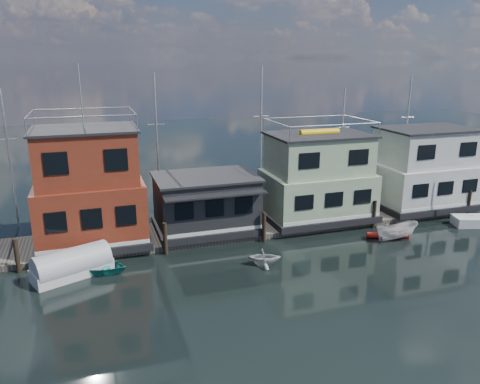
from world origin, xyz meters
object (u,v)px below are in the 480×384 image
object	(u,v)px
houseboat_red	(90,190)
dinghy_white	(264,257)
houseboat_white	(424,169)
tarp_runabout	(72,265)
dinghy_teal	(98,266)
red_kayak	(388,235)
houseboat_green	(317,178)
motorboat	(397,231)
houseboat_dark	(206,203)

from	to	relation	value
houseboat_red	dinghy_white	size ratio (longest dim) A/B	5.68
dinghy_white	houseboat_red	bearing A→B (deg)	74.38
houseboat_white	tarp_runabout	size ratio (longest dim) A/B	1.71
houseboat_red	dinghy_teal	size ratio (longest dim) A/B	3.11
tarp_runabout	dinghy_teal	bearing A→B (deg)	-17.84
red_kayak	dinghy_teal	world-z (taller)	dinghy_teal
dinghy_teal	tarp_runabout	world-z (taller)	tarp_runabout
red_kayak	tarp_runabout	xyz separation A→B (m)	(-21.66, 0.60, 0.47)
houseboat_green	houseboat_white	size ratio (longest dim) A/B	1.00
red_kayak	dinghy_teal	size ratio (longest dim) A/B	0.79
red_kayak	dinghy_teal	bearing A→B (deg)	-162.50
dinghy_white	motorboat	xyz separation A→B (m)	(10.57, 1.03, 0.09)
dinghy_teal	red_kayak	bearing A→B (deg)	-62.26
tarp_runabout	dinghy_white	bearing A→B (deg)	-33.29
tarp_runabout	houseboat_dark	bearing A→B (deg)	1.88
tarp_runabout	motorboat	bearing A→B (deg)	-25.71
houseboat_green	dinghy_teal	size ratio (longest dim) A/B	2.20
houseboat_dark	houseboat_white	distance (m)	19.03
tarp_runabout	houseboat_green	bearing A→B (deg)	-9.62
houseboat_dark	dinghy_white	bearing A→B (deg)	-71.65
houseboat_dark	motorboat	world-z (taller)	houseboat_dark
houseboat_red	tarp_runabout	xyz separation A→B (m)	(-1.35, -4.34, -3.41)
motorboat	houseboat_red	bearing A→B (deg)	77.63
houseboat_red	houseboat_green	size ratio (longest dim) A/B	1.41
houseboat_dark	dinghy_teal	distance (m)	9.17
dinghy_white	red_kayak	bearing A→B (deg)	-64.83
dinghy_white	motorboat	size ratio (longest dim) A/B	0.63
houseboat_red	red_kayak	distance (m)	21.26
houseboat_dark	dinghy_teal	world-z (taller)	houseboat_dark
houseboat_white	dinghy_teal	size ratio (longest dim) A/B	2.20
houseboat_green	houseboat_dark	bearing A→B (deg)	-179.88
houseboat_green	houseboat_white	xyz separation A→B (m)	(10.00, -0.00, -0.01)
houseboat_green	houseboat_white	world-z (taller)	houseboat_green
motorboat	dinghy_teal	bearing A→B (deg)	88.96
tarp_runabout	houseboat_white	bearing A→B (deg)	-14.23
houseboat_red	motorboat	world-z (taller)	houseboat_red
dinghy_teal	tarp_runabout	distance (m)	1.48
dinghy_teal	motorboat	distance (m)	20.64
houseboat_red	houseboat_dark	xyz separation A→B (m)	(8.00, -0.02, -1.69)
houseboat_red	houseboat_white	world-z (taller)	houseboat_red
dinghy_white	tarp_runabout	bearing A→B (deg)	96.47
houseboat_dark	dinghy_white	distance (m)	7.02
motorboat	tarp_runabout	xyz separation A→B (m)	(-22.05, 1.07, 0.05)
red_kayak	houseboat_green	bearing A→B (deg)	143.38
red_kayak	motorboat	xyz separation A→B (m)	(0.39, -0.46, 0.42)
houseboat_white	dinghy_teal	xyz separation A→B (m)	(-26.91, -4.21, -3.14)
houseboat_red	tarp_runabout	distance (m)	5.68
houseboat_red	houseboat_green	distance (m)	17.01
houseboat_white	motorboat	world-z (taller)	houseboat_white
houseboat_red	red_kayak	world-z (taller)	houseboat_red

